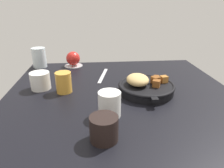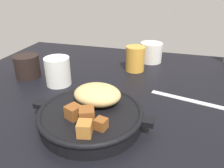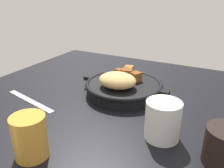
{
  "view_description": "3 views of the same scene",
  "coord_description": "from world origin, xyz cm",
  "px_view_note": "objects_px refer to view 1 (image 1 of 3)",
  "views": [
    {
      "loc": [
        -72.8,
        10.26,
        35.94
      ],
      "look_at": [
        1.42,
        3.85,
        4.65
      ],
      "focal_mm": 32.93,
      "sensor_mm": 36.0,
      "label": 1
    },
    {
      "loc": [
        17.72,
        -47.29,
        29.41
      ],
      "look_at": [
        4.99,
        -2.71,
        6.7
      ],
      "focal_mm": 35.18,
      "sensor_mm": 36.0,
      "label": 2
    },
    {
      "loc": [
        -24.7,
        48.52,
        29.99
      ],
      "look_at": [
        0.95,
        -0.08,
        7.21
      ],
      "focal_mm": 37.9,
      "sensor_mm": 36.0,
      "label": 3
    }
  ],
  "objects_px": {
    "red_apple": "(73,58)",
    "white_creamer_pitcher": "(110,104)",
    "water_glass_tall": "(39,58)",
    "juice_glass_amber": "(64,82)",
    "cast_iron_skillet": "(145,86)",
    "ceramic_mug_white": "(40,81)",
    "coffee_mug_dark": "(104,128)",
    "butter_knife": "(103,75)"
  },
  "relations": [
    {
      "from": "red_apple",
      "to": "white_creamer_pitcher",
      "type": "xyz_separation_m",
      "value": [
        -0.55,
        -0.16,
        -0.0
      ]
    },
    {
      "from": "water_glass_tall",
      "to": "juice_glass_amber",
      "type": "bearing_deg",
      "value": -153.05
    },
    {
      "from": "cast_iron_skillet",
      "to": "water_glass_tall",
      "type": "bearing_deg",
      "value": 52.97
    },
    {
      "from": "ceramic_mug_white",
      "to": "water_glass_tall",
      "type": "height_order",
      "value": "water_glass_tall"
    },
    {
      "from": "red_apple",
      "to": "coffee_mug_dark",
      "type": "relative_size",
      "value": 0.98
    },
    {
      "from": "butter_knife",
      "to": "cast_iron_skillet",
      "type": "bearing_deg",
      "value": -129.78
    },
    {
      "from": "water_glass_tall",
      "to": "coffee_mug_dark",
      "type": "bearing_deg",
      "value": -154.21
    },
    {
      "from": "white_creamer_pitcher",
      "to": "juice_glass_amber",
      "type": "distance_m",
      "value": 0.26
    },
    {
      "from": "butter_knife",
      "to": "water_glass_tall",
      "type": "relative_size",
      "value": 1.89
    },
    {
      "from": "ceramic_mug_white",
      "to": "white_creamer_pitcher",
      "type": "relative_size",
      "value": 0.97
    },
    {
      "from": "butter_knife",
      "to": "juice_glass_amber",
      "type": "distance_m",
      "value": 0.25
    },
    {
      "from": "red_apple",
      "to": "juice_glass_amber",
      "type": "relative_size",
      "value": 0.91
    },
    {
      "from": "ceramic_mug_white",
      "to": "butter_knife",
      "type": "bearing_deg",
      "value": -63.36
    },
    {
      "from": "red_apple",
      "to": "ceramic_mug_white",
      "type": "relative_size",
      "value": 0.94
    },
    {
      "from": "red_apple",
      "to": "ceramic_mug_white",
      "type": "xyz_separation_m",
      "value": [
        -0.31,
        0.11,
        -0.01
      ]
    },
    {
      "from": "butter_knife",
      "to": "coffee_mug_dark",
      "type": "relative_size",
      "value": 2.6
    },
    {
      "from": "cast_iron_skillet",
      "to": "coffee_mug_dark",
      "type": "height_order",
      "value": "cast_iron_skillet"
    },
    {
      "from": "juice_glass_amber",
      "to": "red_apple",
      "type": "bearing_deg",
      "value": -1.19
    },
    {
      "from": "cast_iron_skillet",
      "to": "red_apple",
      "type": "height_order",
      "value": "red_apple"
    },
    {
      "from": "ceramic_mug_white",
      "to": "juice_glass_amber",
      "type": "relative_size",
      "value": 0.97
    },
    {
      "from": "ceramic_mug_white",
      "to": "juice_glass_amber",
      "type": "distance_m",
      "value": 0.11
    },
    {
      "from": "water_glass_tall",
      "to": "juice_glass_amber",
      "type": "relative_size",
      "value": 1.28
    },
    {
      "from": "coffee_mug_dark",
      "to": "water_glass_tall",
      "type": "distance_m",
      "value": 0.75
    },
    {
      "from": "red_apple",
      "to": "water_glass_tall",
      "type": "height_order",
      "value": "water_glass_tall"
    },
    {
      "from": "coffee_mug_dark",
      "to": "juice_glass_amber",
      "type": "xyz_separation_m",
      "value": [
        0.32,
        0.15,
        0.01
      ]
    },
    {
      "from": "ceramic_mug_white",
      "to": "water_glass_tall",
      "type": "relative_size",
      "value": 0.76
    },
    {
      "from": "coffee_mug_dark",
      "to": "butter_knife",
      "type": "bearing_deg",
      "value": -2.25
    },
    {
      "from": "red_apple",
      "to": "coffee_mug_dark",
      "type": "distance_m",
      "value": 0.69
    },
    {
      "from": "butter_knife",
      "to": "juice_glass_amber",
      "type": "xyz_separation_m",
      "value": [
        -0.18,
        0.17,
        0.04
      ]
    },
    {
      "from": "butter_knife",
      "to": "coffee_mug_dark",
      "type": "distance_m",
      "value": 0.5
    },
    {
      "from": "ceramic_mug_white",
      "to": "juice_glass_amber",
      "type": "xyz_separation_m",
      "value": [
        -0.04,
        -0.1,
        0.01
      ]
    },
    {
      "from": "cast_iron_skillet",
      "to": "white_creamer_pitcher",
      "type": "relative_size",
      "value": 3.22
    },
    {
      "from": "coffee_mug_dark",
      "to": "juice_glass_amber",
      "type": "bearing_deg",
      "value": 24.52
    },
    {
      "from": "ceramic_mug_white",
      "to": "water_glass_tall",
      "type": "distance_m",
      "value": 0.32
    },
    {
      "from": "red_apple",
      "to": "white_creamer_pitcher",
      "type": "height_order",
      "value": "white_creamer_pitcher"
    },
    {
      "from": "water_glass_tall",
      "to": "juice_glass_amber",
      "type": "height_order",
      "value": "water_glass_tall"
    },
    {
      "from": "butter_knife",
      "to": "white_creamer_pitcher",
      "type": "bearing_deg",
      "value": -166.66
    },
    {
      "from": "cast_iron_skillet",
      "to": "coffee_mug_dark",
      "type": "xyz_separation_m",
      "value": [
        -0.29,
        0.18,
        0.01
      ]
    },
    {
      "from": "butter_knife",
      "to": "ceramic_mug_white",
      "type": "relative_size",
      "value": 2.49
    },
    {
      "from": "butter_knife",
      "to": "ceramic_mug_white",
      "type": "xyz_separation_m",
      "value": [
        -0.14,
        0.27,
        0.03
      ]
    },
    {
      "from": "cast_iron_skillet",
      "to": "water_glass_tall",
      "type": "relative_size",
      "value": 2.51
    },
    {
      "from": "red_apple",
      "to": "water_glass_tall",
      "type": "relative_size",
      "value": 0.71
    }
  ]
}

